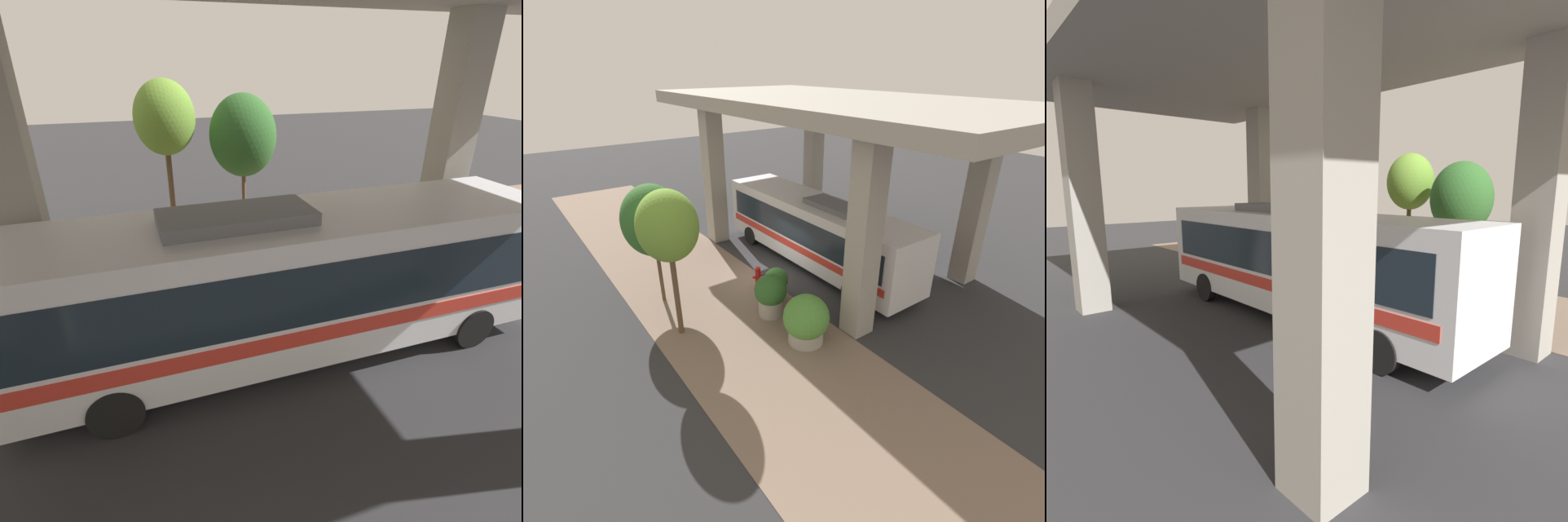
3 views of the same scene
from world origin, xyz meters
The scene contains 10 objects.
ground_plane centered at (0.00, 0.00, 0.00)m, with size 80.00×80.00×0.00m, color #2D2D30.
sidewalk_strip centered at (-3.00, 0.00, 0.01)m, with size 6.00×40.00×0.02m.
overpass centered at (4.00, 0.00, 6.84)m, with size 9.40×19.06×7.85m.
bus centered at (2.88, -0.28, 1.92)m, with size 2.71×11.70×3.53m.
fire_hydrant centered at (-0.70, -0.53, 0.53)m, with size 0.53×0.25×1.04m.
planter_front centered at (-1.52, -2.75, 0.94)m, with size 1.30×1.30×1.78m.
planter_middle centered at (-1.50, -4.96, 0.92)m, with size 1.68×1.68×1.89m.
planter_back centered at (-0.55, -1.76, 0.68)m, with size 1.03×1.03×1.38m.
street_tree_near centered at (-4.60, 0.92, 3.62)m, with size 2.42×2.42×5.08m.
street_tree_far centered at (-4.96, -1.75, 4.28)m, with size 2.09×2.09×5.56m.
Camera 3 is at (10.90, 9.05, 4.04)m, focal length 28.00 mm.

